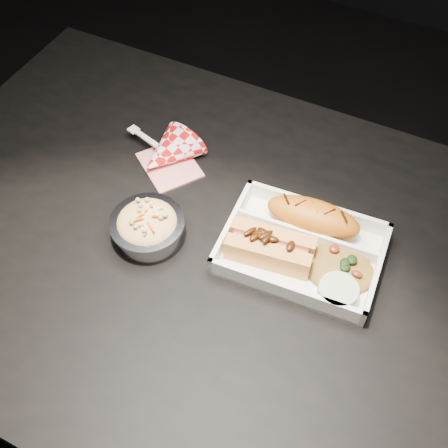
{
  "coord_description": "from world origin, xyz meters",
  "views": [
    {
      "loc": [
        0.23,
        -0.47,
        1.5
      ],
      "look_at": [
        -0.0,
        0.0,
        0.81
      ],
      "focal_mm": 45.0,
      "sensor_mm": 36.0,
      "label": 1
    }
  ],
  "objects": [
    {
      "name": "food_tray",
      "position": [
        0.12,
        0.04,
        0.76
      ],
      "size": [
        0.26,
        0.2,
        0.04
      ],
      "rotation": [
        0.0,
        0.0,
        0.07
      ],
      "color": "white",
      "rests_on": "dining_table"
    },
    {
      "name": "fried_rice_mound",
      "position": [
        0.18,
        0.04,
        0.77
      ],
      "size": [
        0.12,
        0.1,
        0.03
      ],
      "primitive_type": "ellipsoid",
      "rotation": [
        0.0,
        0.0,
        0.07
      ],
      "color": "olive",
      "rests_on": "food_tray"
    },
    {
      "name": "dining_table",
      "position": [
        0.0,
        0.0,
        0.66
      ],
      "size": [
        1.2,
        0.8,
        0.75
      ],
      "color": "black",
      "rests_on": "ground"
    },
    {
      "name": "floor",
      "position": [
        0.0,
        0.0,
        -0.03
      ],
      "size": [
        4.0,
        4.0,
        0.05
      ],
      "primitive_type": "cube",
      "color": "black",
      "rests_on": "ground"
    },
    {
      "name": "foil_coleslaw_cup",
      "position": [
        -0.12,
        -0.03,
        0.78
      ],
      "size": [
        0.12,
        0.12,
        0.07
      ],
      "color": "silver",
      "rests_on": "dining_table"
    },
    {
      "name": "cupcake_liner",
      "position": [
        0.2,
        -0.01,
        0.77
      ],
      "size": [
        0.06,
        0.06,
        0.03
      ],
      "primitive_type": "cylinder",
      "color": "#AFC796",
      "rests_on": "food_tray"
    },
    {
      "name": "fried_pastry",
      "position": [
        0.11,
        0.1,
        0.78
      ],
      "size": [
        0.16,
        0.07,
        0.05
      ],
      "primitive_type": "ellipsoid",
      "rotation": [
        0.0,
        0.0,
        0.07
      ],
      "color": "#C56713",
      "rests_on": "food_tray"
    },
    {
      "name": "hotdog",
      "position": [
        0.07,
        0.02,
        0.78
      ],
      "size": [
        0.14,
        0.08,
        0.06
      ],
      "rotation": [
        0.0,
        0.0,
        0.14
      ],
      "color": "#D8914A",
      "rests_on": "food_tray"
    },
    {
      "name": "napkin_fork",
      "position": [
        -0.18,
        0.13,
        0.77
      ],
      "size": [
        0.18,
        0.15,
        0.1
      ],
      "rotation": [
        0.0,
        0.0,
        -0.28
      ],
      "color": "red",
      "rests_on": "dining_table"
    }
  ]
}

